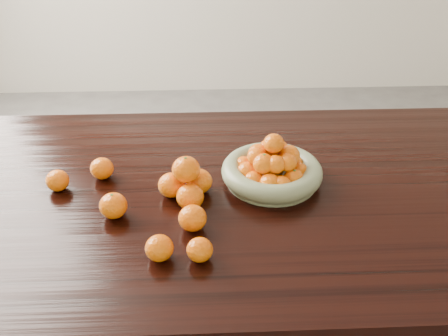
{
  "coord_description": "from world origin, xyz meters",
  "views": [
    {
      "loc": [
        -0.07,
        -1.15,
        1.53
      ],
      "look_at": [
        -0.02,
        -0.02,
        0.83
      ],
      "focal_mm": 40.0,
      "sensor_mm": 36.0,
      "label": 1
    }
  ],
  "objects_px": {
    "dining_table": "(230,214)",
    "loose_orange_0": "(113,206)",
    "orange_pyramid": "(187,183)",
    "fruit_bowl": "(272,169)"
  },
  "relations": [
    {
      "from": "orange_pyramid",
      "to": "loose_orange_0",
      "type": "distance_m",
      "value": 0.2
    },
    {
      "from": "orange_pyramid",
      "to": "loose_orange_0",
      "type": "height_order",
      "value": "orange_pyramid"
    },
    {
      "from": "dining_table",
      "to": "loose_orange_0",
      "type": "bearing_deg",
      "value": -159.4
    },
    {
      "from": "dining_table",
      "to": "loose_orange_0",
      "type": "height_order",
      "value": "loose_orange_0"
    },
    {
      "from": "orange_pyramid",
      "to": "loose_orange_0",
      "type": "relative_size",
      "value": 2.06
    },
    {
      "from": "dining_table",
      "to": "fruit_bowl",
      "type": "xyz_separation_m",
      "value": [
        0.12,
        0.03,
        0.13
      ]
    },
    {
      "from": "orange_pyramid",
      "to": "fruit_bowl",
      "type": "bearing_deg",
      "value": 17.03
    },
    {
      "from": "dining_table",
      "to": "loose_orange_0",
      "type": "distance_m",
      "value": 0.35
    },
    {
      "from": "fruit_bowl",
      "to": "orange_pyramid",
      "type": "relative_size",
      "value": 1.93
    },
    {
      "from": "dining_table",
      "to": "loose_orange_0",
      "type": "relative_size",
      "value": 27.92
    }
  ]
}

